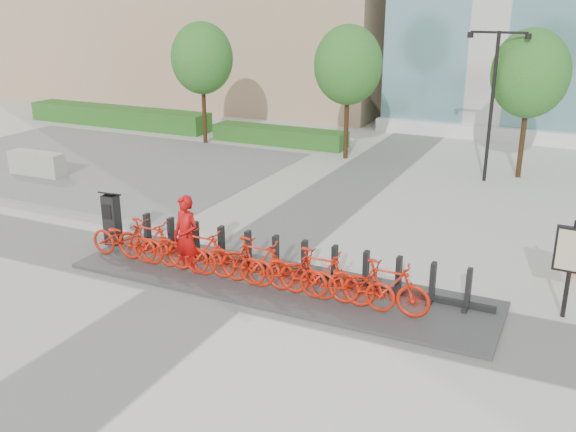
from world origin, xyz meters
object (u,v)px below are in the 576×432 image
at_px(jersey_barrier, 37,164).
at_px(kiosk, 112,219).
at_px(worker_red, 186,236).
at_px(bike_0, 124,239).
at_px(map_sign, 572,254).

bearing_deg(jersey_barrier, kiosk, -32.66).
bearing_deg(worker_red, bike_0, -170.62).
xyz_separation_m(worker_red, jersey_barrier, (-9.73, 4.97, -0.53)).
bearing_deg(jersey_barrier, map_sign, -12.28).
distance_m(bike_0, worker_red, 1.85).
distance_m(kiosk, map_sign, 10.62).
bearing_deg(kiosk, worker_red, -18.95).
xyz_separation_m(bike_0, jersey_barrier, (-7.92, 4.94, -0.15)).
relative_size(kiosk, worker_red, 0.75).
relative_size(worker_red, jersey_barrier, 0.87).
height_order(kiosk, jersey_barrier, kiosk).
distance_m(bike_0, kiosk, 1.09).
xyz_separation_m(bike_0, worker_red, (1.81, -0.03, 0.37)).
height_order(kiosk, worker_red, worker_red).
bearing_deg(worker_red, kiosk, 176.65).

